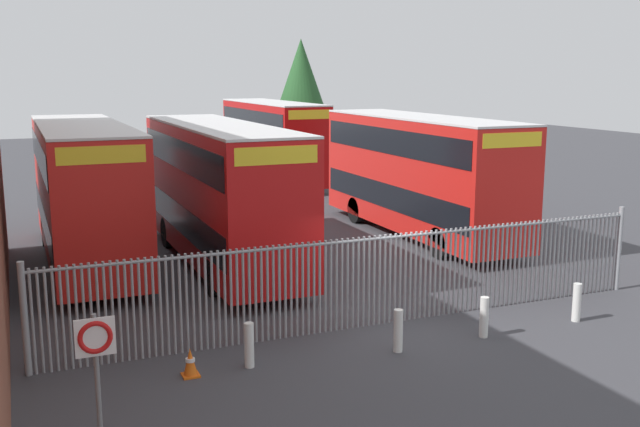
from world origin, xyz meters
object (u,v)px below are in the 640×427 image
(double_decker_bus_far_back, at_px, (273,138))
(bollard_center_front, at_px, (398,331))
(double_decker_bus_near_gate, at_px, (419,171))
(speed_limit_sign_post, at_px, (96,354))
(double_decker_bus_behind_fence_right, at_px, (84,188))
(bollard_near_right, at_px, (484,317))
(bollard_near_left, at_px, (249,345))
(bollard_far_right, at_px, (577,302))
(traffic_cone_by_gate, at_px, (190,362))
(double_decker_bus_behind_fence_left, at_px, (219,188))

(double_decker_bus_far_back, distance_m, bollard_center_front, 25.59)
(double_decker_bus_near_gate, height_order, speed_limit_sign_post, double_decker_bus_near_gate)
(double_decker_bus_near_gate, relative_size, speed_limit_sign_post, 4.50)
(double_decker_bus_near_gate, xyz_separation_m, speed_limit_sign_post, (-12.78, -12.27, -0.65))
(double_decker_bus_behind_fence_right, relative_size, speed_limit_sign_post, 4.50)
(bollard_near_right, bearing_deg, speed_limit_sign_post, -165.17)
(double_decker_bus_far_back, relative_size, bollard_center_front, 11.38)
(double_decker_bus_near_gate, bearing_deg, bollard_near_left, -134.92)
(bollard_near_left, xyz_separation_m, bollard_near_right, (5.48, -0.40, 0.00))
(bollard_far_right, xyz_separation_m, speed_limit_sign_post, (-11.44, -2.35, 1.30))
(bollard_near_left, relative_size, bollard_far_right, 1.00)
(double_decker_bus_near_gate, bearing_deg, traffic_cone_by_gate, -138.41)
(double_decker_bus_far_back, xyz_separation_m, speed_limit_sign_post, (-12.26, -27.13, -0.65))
(double_decker_bus_behind_fence_left, bearing_deg, bollard_far_right, -53.25)
(bollard_far_right, bearing_deg, bollard_near_left, 177.51)
(double_decker_bus_behind_fence_right, distance_m, speed_limit_sign_post, 12.89)
(bollard_far_right, bearing_deg, double_decker_bus_behind_fence_left, 126.75)
(bollard_near_left, bearing_deg, traffic_cone_by_gate, 179.40)
(bollard_near_left, height_order, traffic_cone_by_gate, bollard_near_left)
(double_decker_bus_near_gate, height_order, bollard_near_right, double_decker_bus_near_gate)
(double_decker_bus_near_gate, bearing_deg, double_decker_bus_behind_fence_right, 177.27)
(double_decker_bus_behind_fence_right, height_order, bollard_near_left, double_decker_bus_behind_fence_right)
(double_decker_bus_behind_fence_left, distance_m, double_decker_bus_far_back, 17.65)
(double_decker_bus_behind_fence_right, relative_size, bollard_center_front, 11.38)
(bollard_near_left, relative_size, bollard_near_right, 1.00)
(double_decker_bus_far_back, bearing_deg, double_decker_bus_behind_fence_left, -114.54)
(double_decker_bus_behind_fence_right, height_order, traffic_cone_by_gate, double_decker_bus_behind_fence_right)
(double_decker_bus_behind_fence_right, bearing_deg, double_decker_bus_far_back, 51.89)
(bollard_far_right, bearing_deg, double_decker_bus_far_back, 88.11)
(double_decker_bus_behind_fence_left, bearing_deg, double_decker_bus_near_gate, 8.67)
(double_decker_bus_behind_fence_left, bearing_deg, traffic_cone_by_gate, -109.23)
(double_decker_bus_behind_fence_left, xyz_separation_m, bollard_center_front, (1.54, -8.80, -1.95))
(double_decker_bus_far_back, relative_size, bollard_far_right, 11.38)
(double_decker_bus_behind_fence_left, xyz_separation_m, speed_limit_sign_post, (-4.93, -11.08, -0.65))
(double_decker_bus_near_gate, xyz_separation_m, double_decker_bus_behind_fence_right, (-11.73, 0.56, 0.00))
(double_decker_bus_near_gate, height_order, bollard_center_front, double_decker_bus_near_gate)
(bollard_center_front, bearing_deg, bollard_near_right, 0.76)
(double_decker_bus_far_back, relative_size, speed_limit_sign_post, 4.50)
(double_decker_bus_near_gate, bearing_deg, bollard_far_right, -97.65)
(bollard_near_left, bearing_deg, bollard_near_right, -4.21)
(double_decker_bus_near_gate, relative_size, traffic_cone_by_gate, 18.32)
(double_decker_bus_behind_fence_left, bearing_deg, bollard_near_right, -66.63)
(double_decker_bus_behind_fence_right, height_order, bollard_center_front, double_decker_bus_behind_fence_right)
(double_decker_bus_behind_fence_left, height_order, bollard_near_left, double_decker_bus_behind_fence_left)
(double_decker_bus_behind_fence_right, bearing_deg, double_decker_bus_near_gate, -2.73)
(bollard_far_right, relative_size, traffic_cone_by_gate, 1.61)
(double_decker_bus_near_gate, bearing_deg, bollard_center_front, -122.23)
(speed_limit_sign_post, bearing_deg, bollard_near_left, 39.91)
(bollard_far_right, xyz_separation_m, traffic_cone_by_gate, (-9.43, 0.37, -0.19))
(double_decker_bus_behind_fence_left, relative_size, speed_limit_sign_post, 4.50)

